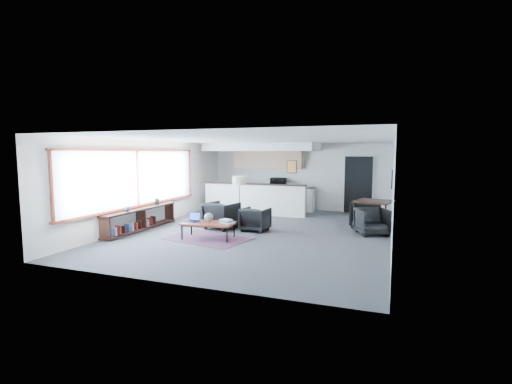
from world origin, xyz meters
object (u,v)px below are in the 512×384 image
(floor_lamp, at_px, (239,182))
(microwave, at_px, (278,181))
(armchair_right, at_px, (255,218))
(dining_chair_near, at_px, (372,222))
(coffee_table, at_px, (208,224))
(armchair_left, at_px, (222,214))
(laptop, at_px, (194,219))
(ceramic_pot, at_px, (209,218))
(book_stack, at_px, (227,221))
(dining_table, at_px, (374,203))
(dining_chair_far, at_px, (365,215))

(floor_lamp, relative_size, microwave, 2.53)
(armchair_right, bearing_deg, dining_chair_near, -164.25)
(coffee_table, xyz_separation_m, armchair_left, (-0.25, 1.32, 0.04))
(laptop, distance_m, armchair_right, 1.82)
(ceramic_pot, bearing_deg, book_stack, 4.78)
(coffee_table, distance_m, dining_table, 4.89)
(armchair_left, relative_size, dining_table, 0.74)
(book_stack, height_order, microwave, microwave)
(book_stack, xyz_separation_m, microwave, (-0.24, 5.36, 0.66))
(ceramic_pot, bearing_deg, laptop, -176.90)
(laptop, relative_size, book_stack, 0.83)
(ceramic_pot, bearing_deg, dining_chair_far, 38.31)
(dining_chair_near, relative_size, dining_chair_far, 0.93)
(armchair_left, distance_m, dining_table, 4.49)
(book_stack, height_order, dining_chair_near, dining_chair_near)
(book_stack, bearing_deg, coffee_table, -168.79)
(dining_table, xyz_separation_m, dining_chair_near, (0.00, -0.87, -0.42))
(book_stack, height_order, armchair_left, armchair_left)
(coffee_table, height_order, book_stack, book_stack)
(ceramic_pot, height_order, floor_lamp, floor_lamp)
(book_stack, bearing_deg, armchair_right, 75.45)
(armchair_left, relative_size, armchair_right, 1.17)
(armchair_left, distance_m, dining_chair_near, 4.27)
(floor_lamp, bearing_deg, dining_chair_near, -5.70)
(book_stack, height_order, armchair_right, armchair_right)
(coffee_table, height_order, microwave, microwave)
(armchair_left, height_order, floor_lamp, floor_lamp)
(dining_chair_far, bearing_deg, dining_table, 148.02)
(armchair_right, bearing_deg, armchair_left, 6.39)
(dining_chair_far, xyz_separation_m, microwave, (-3.48, 2.45, 0.76))
(armchair_right, relative_size, microwave, 1.25)
(dining_table, bearing_deg, armchair_left, -160.15)
(coffee_table, xyz_separation_m, armchair_right, (0.80, 1.35, -0.03))
(floor_lamp, bearing_deg, laptop, -97.85)
(laptop, distance_m, ceramic_pot, 0.43)
(armchair_right, height_order, microwave, microwave)
(ceramic_pot, height_order, book_stack, ceramic_pot)
(ceramic_pot, relative_size, book_stack, 0.62)
(laptop, xyz_separation_m, dining_chair_near, (4.41, 1.94, -0.15))
(coffee_table, height_order, dining_table, dining_table)
(book_stack, relative_size, dining_table, 0.33)
(coffee_table, distance_m, armchair_right, 1.57)
(book_stack, distance_m, armchair_right, 1.30)
(dining_chair_near, height_order, dining_chair_far, dining_chair_far)
(armchair_right, bearing_deg, floor_lamp, -43.37)
(microwave, bearing_deg, armchair_right, -87.91)
(dining_chair_near, xyz_separation_m, microwave, (-3.72, 3.48, 0.79))
(laptop, distance_m, dining_chair_near, 4.82)
(dining_chair_far, bearing_deg, book_stack, 43.22)
(dining_table, distance_m, dining_chair_far, 0.49)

